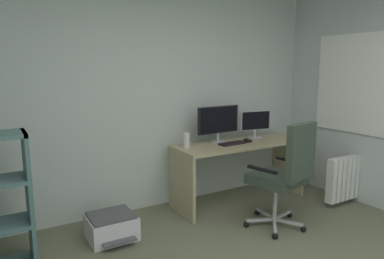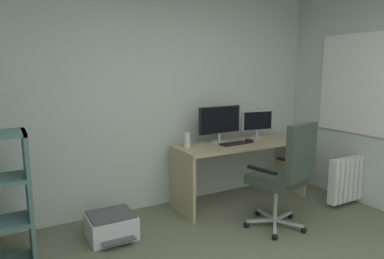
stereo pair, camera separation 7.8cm
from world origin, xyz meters
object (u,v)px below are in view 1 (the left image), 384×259
object	(u,v)px
radiator	(352,177)
monitor_main	(218,121)
monitor_secondary	(255,122)
desk	(240,157)
office_chair	(285,171)
keyboard	(233,143)
printer	(112,226)
computer_mouse	(248,141)
desktop_speaker	(186,140)

from	to	relation	value
radiator	monitor_main	bearing A→B (deg)	148.73
monitor_secondary	radiator	distance (m)	1.34
monitor_secondary	radiator	bearing A→B (deg)	-45.76
desk	office_chair	xyz separation A→B (m)	(-0.10, -0.84, 0.05)
monitor_secondary	office_chair	distance (m)	1.11
office_chair	radiator	bearing A→B (deg)	5.21
keyboard	radiator	distance (m)	1.54
monitor_secondary	radiator	xyz separation A→B (m)	(0.83, -0.85, -0.63)
monitor_main	office_chair	xyz separation A→B (m)	(0.15, -0.97, -0.40)
office_chair	radiator	world-z (taller)	office_chair
office_chair	radiator	size ratio (longest dim) A/B	1.35
radiator	printer	bearing A→B (deg)	168.26
monitor_main	keyboard	size ratio (longest dim) A/B	1.70
computer_mouse	desktop_speaker	xyz separation A→B (m)	(-0.80, 0.11, 0.07)
keyboard	monitor_main	bearing A→B (deg)	113.82
desktop_speaker	printer	world-z (taller)	desktop_speaker
monitor_main	printer	bearing A→B (deg)	-169.56
desk	office_chair	size ratio (longest dim) A/B	1.50
computer_mouse	desktop_speaker	bearing A→B (deg)	-179.96
computer_mouse	desk	bearing A→B (deg)	165.38
radiator	desktop_speaker	bearing A→B (deg)	156.76
office_chair	printer	size ratio (longest dim) A/B	2.32
monitor_main	keyboard	xyz separation A→B (m)	(0.09, -0.17, -0.25)
computer_mouse	desktop_speaker	distance (m)	0.81
desktop_speaker	printer	size ratio (longest dim) A/B	0.35
monitor_main	monitor_secondary	size ratio (longest dim) A/B	1.36
monitor_main	radiator	size ratio (longest dim) A/B	0.70
desk	keyboard	xyz separation A→B (m)	(-0.15, -0.05, 0.20)
monitor_secondary	keyboard	world-z (taller)	monitor_secondary
office_chair	desktop_speaker	bearing A→B (deg)	123.80
printer	radiator	xyz separation A→B (m)	(2.83, -0.59, 0.20)
monitor_secondary	desktop_speaker	distance (m)	1.05
desktop_speaker	office_chair	xyz separation A→B (m)	(0.61, -0.92, -0.22)
computer_mouse	radiator	distance (m)	1.35
monitor_main	office_chair	distance (m)	1.05
desktop_speaker	printer	bearing A→B (deg)	-167.32
desk	monitor_secondary	size ratio (longest dim) A/B	3.93
office_chair	radiator	distance (m)	1.29
desktop_speaker	printer	distance (m)	1.21
keyboard	office_chair	world-z (taller)	office_chair
desk	monitor_secondary	distance (m)	0.53
computer_mouse	office_chair	bearing A→B (deg)	-94.72
desk	printer	world-z (taller)	desk
keyboard	radiator	xyz separation A→B (m)	(1.31, -0.68, -0.43)
desktop_speaker	monitor_secondary	bearing A→B (deg)	2.62
monitor_secondary	computer_mouse	size ratio (longest dim) A/B	4.25
monitor_main	office_chair	world-z (taller)	monitor_main
office_chair	keyboard	bearing A→B (deg)	93.96
keyboard	printer	size ratio (longest dim) A/B	0.71
printer	radiator	bearing A→B (deg)	-11.74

